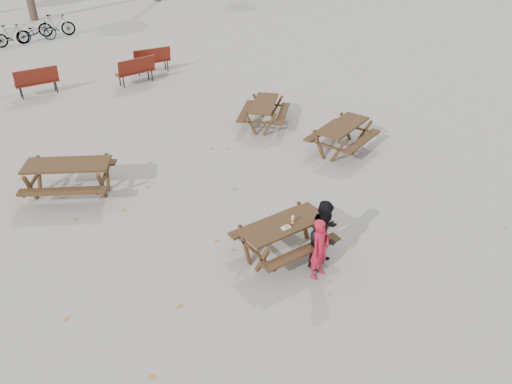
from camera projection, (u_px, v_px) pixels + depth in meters
ground at (283, 254)px, 10.37m from camera, size 80.00×80.00×0.00m
main_picnic_table at (284, 231)px, 10.06m from camera, size 1.80×1.45×0.78m
food_tray at (286, 228)px, 9.81m from camera, size 0.18×0.11×0.03m
bread_roll at (286, 226)px, 9.79m from camera, size 0.14×0.06×0.05m
soda_bottle at (293, 220)px, 9.94m from camera, size 0.07×0.07×0.17m
child at (320, 249)px, 9.46m from camera, size 0.54×0.42×1.30m
adult at (325, 234)px, 9.73m from camera, size 0.84×0.74×1.47m
picnic_table_east at (342, 137)px, 14.19m from camera, size 2.22×1.99×0.79m
picnic_table_north at (70, 179)px, 12.12m from camera, size 2.55×2.41×0.86m
picnic_table_far at (264, 114)px, 15.67m from camera, size 2.25×2.26×0.76m
park_bench_row at (73, 76)px, 18.34m from camera, size 9.00×1.64×1.03m
fallen_leaves at (238, 194)px, 12.36m from camera, size 11.00×11.00×0.01m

